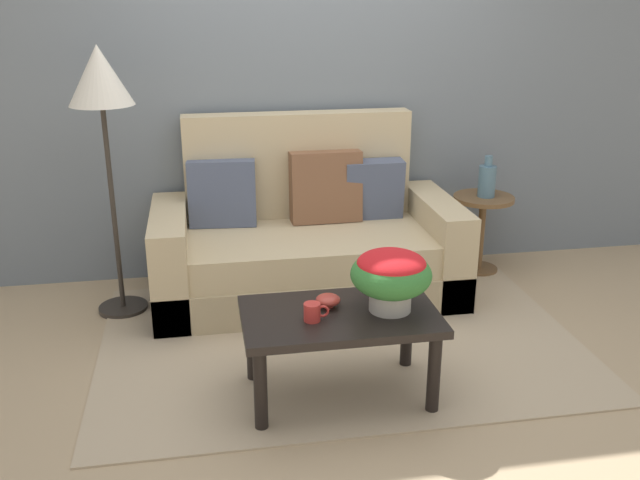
# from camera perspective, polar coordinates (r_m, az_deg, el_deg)

# --- Properties ---
(ground_plane) EXTENTS (14.00, 14.00, 0.00)m
(ground_plane) POSITION_cam_1_polar(r_m,az_deg,el_deg) (4.01, 1.60, -8.22)
(ground_plane) COLOR tan
(wall_back) EXTENTS (6.40, 0.12, 2.95)m
(wall_back) POSITION_cam_1_polar(r_m,az_deg,el_deg) (4.74, -1.25, 14.88)
(wall_back) COLOR slate
(wall_back) RESTS_ON ground
(area_rug) EXTENTS (2.65, 1.83, 0.01)m
(area_rug) POSITION_cam_1_polar(r_m,az_deg,el_deg) (4.01, 1.59, -8.15)
(area_rug) COLOR tan
(area_rug) RESTS_ON ground
(couch) EXTENTS (1.92, 0.92, 1.13)m
(couch) POSITION_cam_1_polar(r_m,az_deg,el_deg) (4.51, -1.17, -0.23)
(couch) COLOR tan
(couch) RESTS_ON ground
(coffee_table) EXTENTS (0.93, 0.56, 0.45)m
(coffee_table) POSITION_cam_1_polar(r_m,az_deg,el_deg) (3.34, 1.63, -7.02)
(coffee_table) COLOR black
(coffee_table) RESTS_ON ground
(side_table) EXTENTS (0.41, 0.41, 0.55)m
(side_table) POSITION_cam_1_polar(r_m,az_deg,el_deg) (4.96, 13.07, 1.62)
(side_table) COLOR brown
(side_table) RESTS_ON ground
(floor_lamp) EXTENTS (0.36, 0.36, 1.60)m
(floor_lamp) POSITION_cam_1_polar(r_m,az_deg,el_deg) (4.16, -17.41, 11.37)
(floor_lamp) COLOR #2D2823
(floor_lamp) RESTS_ON ground
(potted_plant) EXTENTS (0.38, 0.38, 0.29)m
(potted_plant) POSITION_cam_1_polar(r_m,az_deg,el_deg) (3.28, 5.81, -2.78)
(potted_plant) COLOR #B7B2A8
(potted_plant) RESTS_ON coffee_table
(coffee_mug) EXTENTS (0.12, 0.08, 0.09)m
(coffee_mug) POSITION_cam_1_polar(r_m,az_deg,el_deg) (3.21, -0.59, -5.89)
(coffee_mug) COLOR red
(coffee_mug) RESTS_ON coffee_table
(snack_bowl) EXTENTS (0.12, 0.12, 0.06)m
(snack_bowl) POSITION_cam_1_polar(r_m,az_deg,el_deg) (3.35, 0.66, -4.92)
(snack_bowl) COLOR #B2382D
(snack_bowl) RESTS_ON coffee_table
(table_vase) EXTENTS (0.12, 0.12, 0.28)m
(table_vase) POSITION_cam_1_polar(r_m,az_deg,el_deg) (4.88, 13.46, 4.77)
(table_vase) COLOR slate
(table_vase) RESTS_ON side_table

